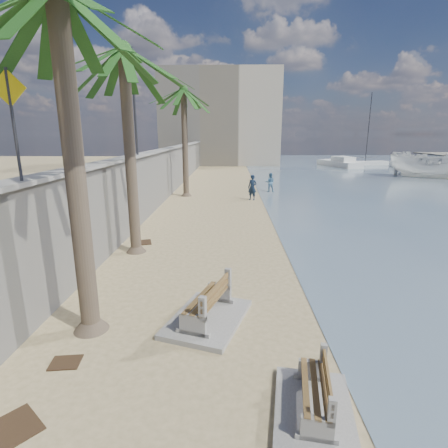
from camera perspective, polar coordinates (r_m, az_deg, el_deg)
name	(u,v)px	position (r m, az deg, el deg)	size (l,w,h in m)	color
ground_plane	(241,363)	(7.87, 2.77, -21.71)	(140.00, 140.00, 0.00)	tan
seawall	(165,174)	(26.97, -9.54, 8.10)	(0.45, 70.00, 3.50)	gray
wall_cap	(164,149)	(26.84, -9.71, 11.92)	(0.80, 70.00, 0.12)	gray
end_building	(221,119)	(58.43, -0.57, 16.76)	(18.00, 12.00, 14.00)	#B7AA93
bench_near	(314,394)	(6.79, 14.53, -25.28)	(1.59, 2.10, 0.80)	gray
bench_far	(208,305)	(9.08, -2.71, -13.07)	(2.35, 2.84, 1.02)	gray
palm_mid	(123,53)	(14.22, -16.12, 25.30)	(5.00, 5.00, 8.45)	brown
palm_back	(184,91)	(27.08, -6.63, 20.73)	(5.00, 5.00, 8.67)	brown
pedestrian_sign	(12,110)	(9.21, -31.36, 15.64)	(0.78, 0.07, 2.40)	#2D2D33
streetlight	(134,93)	(19.09, -14.51, 20.04)	(0.28, 0.28, 5.12)	#2D2D33
person_a	(252,186)	(25.43, 4.66, 6.27)	(0.76, 0.51, 2.10)	#15243B
person_b	(270,181)	(29.40, 7.53, 6.93)	(0.83, 0.64, 1.71)	teal
boat_cruiser	(435,163)	(44.70, 31.14, 8.48)	(3.37, 3.47, 3.97)	silver
yacht_near	(417,168)	(53.47, 28.96, 8.06)	(12.15, 3.40, 1.50)	silver
yacht_far	(339,164)	(55.57, 18.23, 9.30)	(8.76, 2.45, 1.50)	silver
sailboat_west	(365,163)	(59.13, 22.05, 9.24)	(7.14, 2.92, 10.75)	silver
debris_a	(3,434)	(7.38, -32.33, -26.94)	(1.00, 0.80, 0.03)	#382616
debris_b	(66,363)	(8.51, -24.45, -19.90)	(0.60, 0.48, 0.03)	#382616
debris_c	(144,242)	(15.82, -12.93, -2.93)	(0.78, 0.62, 0.03)	#382616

